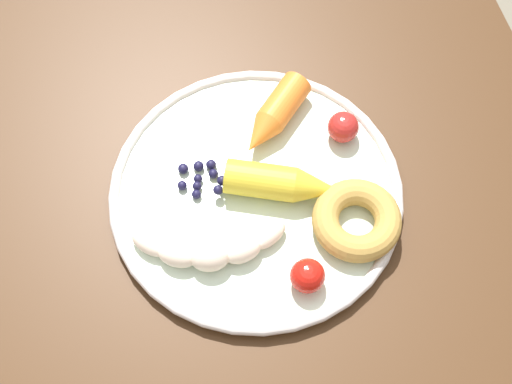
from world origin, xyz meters
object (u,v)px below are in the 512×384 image
plate (256,193)px  tomato_mid (343,127)px  tomato_near (307,276)px  carrot_yellow (284,184)px  dining_table (214,200)px  donut (357,220)px  banana (210,251)px  blueberry_pile (202,177)px  carrot_orange (274,116)px

plate → tomato_mid: size_ratio=9.16×
tomato_near → carrot_yellow: bearing=178.1°
dining_table → donut: (0.12, 0.13, 0.11)m
banana → blueberry_pile: bearing=173.4°
tomato_mid → banana: bearing=-58.7°
carrot_orange → carrot_yellow: size_ratio=0.78×
carrot_yellow → tomato_near: bearing=-1.9°
blueberry_pile → banana: bearing=-6.6°
banana → donut: 0.16m
plate → tomato_mid: bearing=112.6°
plate → blueberry_pile: (-0.03, -0.05, 0.01)m
blueberry_pile → tomato_near: bearing=29.4°
donut → tomato_mid: tomato_mid is taller
banana → tomato_mid: 0.20m
donut → carrot_orange: bearing=-160.1°
carrot_yellow → banana: bearing=-60.0°
plate → carrot_orange: carrot_orange is taller
plate → carrot_yellow: bearing=76.8°
blueberry_pile → carrot_orange: bearing=118.5°
dining_table → carrot_orange: (-0.03, 0.08, 0.12)m
carrot_orange → banana: bearing=-36.8°
carrot_orange → tomato_mid: size_ratio=2.89×
carrot_yellow → donut: carrot_yellow is taller
dining_table → donut: bearing=48.8°
carrot_yellow → blueberry_pile: 0.09m
banana → carrot_orange: (-0.14, 0.10, 0.00)m
tomato_mid → dining_table: bearing=-92.0°
dining_table → carrot_orange: carrot_orange is taller
carrot_orange → donut: (0.14, 0.05, -0.00)m
dining_table → carrot_yellow: carrot_yellow is taller
dining_table → carrot_orange: 0.15m
dining_table → tomato_mid: 0.19m
donut → tomato_near: (0.05, -0.07, 0.00)m
dining_table → blueberry_pile: bearing=-29.4°
carrot_yellow → tomato_near: size_ratio=3.64×
plate → blueberry_pile: size_ratio=5.97×
plate → banana: size_ratio=1.91×
plate → dining_table: bearing=-142.0°
dining_table → tomato_near: (0.16, 0.07, 0.12)m
carrot_yellow → donut: bearing=47.8°
banana → carrot_yellow: bearing=120.0°
banana → tomato_mid: bearing=121.3°
banana → dining_table: bearing=168.1°
carrot_orange → tomato_near: size_ratio=2.82×
dining_table → plate: size_ratio=3.39×
dining_table → blueberry_pile: (0.02, -0.01, 0.11)m
carrot_yellow → tomato_mid: carrot_yellow is taller
banana → tomato_near: 0.10m
donut → tomato_near: 0.08m
dining_table → blueberry_pile: 0.11m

